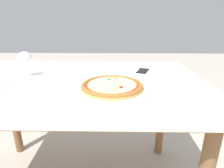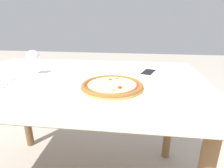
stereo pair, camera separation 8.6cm
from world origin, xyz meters
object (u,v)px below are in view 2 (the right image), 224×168
at_px(dining_table, 79,94).
at_px(cell_phone, 148,73).
at_px(wine_glass_far_left, 33,57).
at_px(fork, 9,82).
at_px(pizza_plate, 112,87).

xyz_separation_m(dining_table, cell_phone, (0.39, 0.16, 0.09)).
bearing_deg(wine_glass_far_left, dining_table, -13.75).
relative_size(fork, cell_phone, 1.06).
height_order(fork, wine_glass_far_left, wine_glass_far_left).
xyz_separation_m(pizza_plate, wine_glass_far_left, (-0.49, 0.21, 0.08)).
xyz_separation_m(fork, wine_glass_far_left, (0.05, 0.17, 0.10)).
xyz_separation_m(dining_table, pizza_plate, (0.21, -0.14, 0.11)).
distance_m(dining_table, wine_glass_far_left, 0.35).
distance_m(fork, wine_glass_far_left, 0.21).
height_order(dining_table, wine_glass_far_left, wine_glass_far_left).
xyz_separation_m(dining_table, fork, (-0.34, -0.10, 0.09)).
distance_m(pizza_plate, cell_phone, 0.35).
bearing_deg(wine_glass_far_left, pizza_plate, -22.84).
relative_size(dining_table, cell_phone, 8.80).
relative_size(wine_glass_far_left, cell_phone, 0.90).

